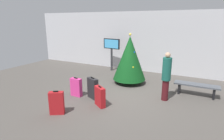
% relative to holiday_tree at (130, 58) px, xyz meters
% --- Properties ---
extents(ground_plane, '(16.00, 16.00, 0.00)m').
position_rel_holiday_tree_xyz_m(ground_plane, '(0.28, -1.59, -1.21)').
color(ground_plane, '#514C47').
extents(back_wall, '(16.00, 0.20, 3.41)m').
position_rel_holiday_tree_xyz_m(back_wall, '(0.28, 2.47, 0.49)').
color(back_wall, silver).
rests_on(back_wall, ground_plane).
extents(holiday_tree, '(1.53, 1.53, 2.35)m').
position_rel_holiday_tree_xyz_m(holiday_tree, '(0.00, 0.00, 0.00)').
color(holiday_tree, '#4C3319').
rests_on(holiday_tree, ground_plane).
extents(flight_info_kiosk, '(1.06, 0.20, 1.88)m').
position_rel_holiday_tree_xyz_m(flight_info_kiosk, '(-1.81, 1.65, 0.14)').
color(flight_info_kiosk, '#333338').
rests_on(flight_info_kiosk, ground_plane).
extents(waiting_bench, '(1.67, 0.44, 0.48)m').
position_rel_holiday_tree_xyz_m(waiting_bench, '(2.96, -0.25, -0.85)').
color(waiting_bench, '#4C5159').
rests_on(waiting_bench, ground_plane).
extents(traveller_0, '(0.43, 0.43, 1.81)m').
position_rel_holiday_tree_xyz_m(traveller_0, '(1.95, -1.24, -0.25)').
color(traveller_0, '#4C1419').
rests_on(traveller_0, ground_plane).
extents(suitcase_0, '(0.48, 0.40, 0.78)m').
position_rel_holiday_tree_xyz_m(suitcase_0, '(-0.86, -3.92, -0.84)').
color(suitcase_0, '#B2191E').
rests_on(suitcase_0, ground_plane).
extents(suitcase_1, '(0.55, 0.38, 0.83)m').
position_rel_holiday_tree_xyz_m(suitcase_1, '(-0.53, -2.34, -0.82)').
color(suitcase_1, '#232326').
rests_on(suitcase_1, ground_plane).
extents(suitcase_2, '(0.52, 0.43, 0.74)m').
position_rel_holiday_tree_xyz_m(suitcase_2, '(0.07, -2.80, -0.86)').
color(suitcase_2, '#B2191E').
rests_on(suitcase_2, ground_plane).
extents(suitcase_3, '(0.47, 0.20, 0.76)m').
position_rel_holiday_tree_xyz_m(suitcase_3, '(-1.23, -2.46, -0.85)').
color(suitcase_3, '#E5388C').
rests_on(suitcase_3, ground_plane).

